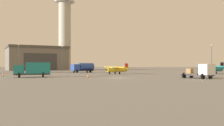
# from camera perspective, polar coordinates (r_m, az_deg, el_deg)

# --- Properties ---
(ground_plane) EXTENTS (400.00, 400.00, 0.00)m
(ground_plane) POSITION_cam_1_polar(r_m,az_deg,el_deg) (47.38, 1.18, -3.45)
(ground_plane) COLOR gray
(control_tower) EXTENTS (9.11, 9.11, 40.42)m
(control_tower) POSITION_cam_1_polar(r_m,az_deg,el_deg) (118.17, -10.71, 8.56)
(control_tower) COLOR #B2AD9E
(control_tower) RESTS_ON ground_plane
(hangar) EXTENTS (31.06, 27.40, 10.71)m
(hangar) POSITION_cam_1_polar(r_m,az_deg,el_deg) (119.50, -16.80, 1.03)
(hangar) COLOR #6B665B
(hangar) RESTS_ON ground_plane
(airplane_teal) EXTENTS (8.38, 10.68, 3.17)m
(airplane_teal) POSITION_cam_1_polar(r_m,az_deg,el_deg) (75.00, 21.88, -1.14)
(airplane_teal) COLOR teal
(airplane_teal) RESTS_ON ground_plane
(airplane_yellow) EXTENTS (7.30, 9.10, 2.86)m
(airplane_yellow) POSITION_cam_1_polar(r_m,az_deg,el_deg) (66.88, 1.14, -1.39)
(airplane_yellow) COLOR gold
(airplane_yellow) RESTS_ON ground_plane
(truck_fuel_tanker_orange) EXTENTS (6.14, 6.47, 3.04)m
(truck_fuel_tanker_orange) POSITION_cam_1_polar(r_m,az_deg,el_deg) (82.94, -16.88, -0.93)
(truck_fuel_tanker_orange) COLOR #38383D
(truck_fuel_tanker_orange) RESTS_ON ground_plane
(truck_fuel_tanker_blue) EXTENTS (7.34, 5.63, 3.04)m
(truck_fuel_tanker_blue) POSITION_cam_1_polar(r_m,az_deg,el_deg) (79.19, -6.61, -0.96)
(truck_fuel_tanker_blue) COLOR #38383D
(truck_fuel_tanker_blue) RESTS_ON ground_plane
(truck_flatbed_white) EXTENTS (5.24, 6.75, 2.64)m
(truck_flatbed_white) POSITION_cam_1_polar(r_m,az_deg,el_deg) (48.23, 19.64, -1.85)
(truck_flatbed_white) COLOR #38383D
(truck_flatbed_white) RESTS_ON ground_plane
(truck_box_teal) EXTENTS (7.31, 4.08, 2.99)m
(truck_box_teal) POSITION_cam_1_polar(r_m,az_deg,el_deg) (52.80, -17.49, -1.31)
(truck_box_teal) COLOR #38383D
(truck_box_teal) RESTS_ON ground_plane
(car_black) EXTENTS (3.22, 4.69, 1.37)m
(car_black) POSITION_cam_1_polar(r_m,az_deg,el_deg) (91.82, 21.01, -1.45)
(car_black) COLOR black
(car_black) RESTS_ON ground_plane
(light_post_east) EXTENTS (0.44, 0.44, 10.17)m
(light_post_east) POSITION_cam_1_polar(r_m,az_deg,el_deg) (99.15, -20.48, 1.65)
(light_post_east) COLOR #38383D
(light_post_east) RESTS_ON ground_plane
(light_post_north) EXTENTS (0.44, 0.44, 9.57)m
(light_post_north) POSITION_cam_1_polar(r_m,az_deg,el_deg) (95.76, -11.26, 1.51)
(light_post_north) COLOR #38383D
(light_post_north) RESTS_ON ground_plane
(light_post_centre) EXTENTS (0.44, 0.44, 10.34)m
(light_post_centre) POSITION_cam_1_polar(r_m,az_deg,el_deg) (105.01, 21.75, 1.59)
(light_post_centre) COLOR #38383D
(light_post_centre) RESTS_ON ground_plane
(traffic_cone_near_left) EXTENTS (0.36, 0.36, 0.69)m
(traffic_cone_near_left) POSITION_cam_1_polar(r_m,az_deg,el_deg) (61.80, -20.97, -2.38)
(traffic_cone_near_left) COLOR black
(traffic_cone_near_left) RESTS_ON ground_plane
(traffic_cone_near_right) EXTENTS (0.36, 0.36, 0.72)m
(traffic_cone_near_right) POSITION_cam_1_polar(r_m,az_deg,el_deg) (59.95, -23.57, -2.42)
(traffic_cone_near_right) COLOR black
(traffic_cone_near_right) RESTS_ON ground_plane
(traffic_cone_mid_apron) EXTENTS (0.36, 0.36, 0.55)m
(traffic_cone_mid_apron) POSITION_cam_1_polar(r_m,az_deg,el_deg) (49.19, -5.55, -3.01)
(traffic_cone_mid_apron) COLOR black
(traffic_cone_mid_apron) RESTS_ON ground_plane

